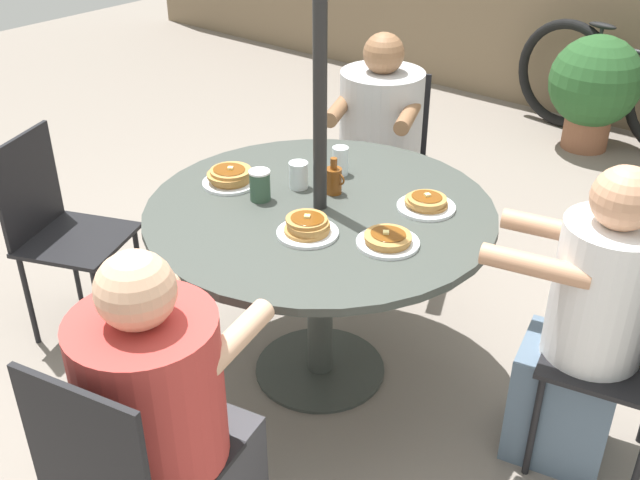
% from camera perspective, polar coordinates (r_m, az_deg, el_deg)
% --- Properties ---
extents(ground_plane, '(12.00, 12.00, 0.00)m').
position_cam_1_polar(ground_plane, '(3.17, -0.00, -9.83)').
color(ground_plane, gray).
extents(patio_table, '(1.29, 1.29, 0.77)m').
position_cam_1_polar(patio_table, '(2.80, -0.00, 0.46)').
color(patio_table, '#383D38').
rests_on(patio_table, ground).
extents(umbrella_pole, '(0.05, 0.05, 2.09)m').
position_cam_1_polar(umbrella_pole, '(2.63, -0.00, 7.90)').
color(umbrella_pole, black).
rests_on(umbrella_pole, ground).
extents(patio_chair_north, '(0.53, 0.53, 0.90)m').
position_cam_1_polar(patio_chair_north, '(3.34, -19.36, 1.17)').
color(patio_chair_north, black).
rests_on(patio_chair_north, ground).
extents(patio_chair_east, '(0.48, 0.48, 0.90)m').
position_cam_1_polar(patio_chair_east, '(2.14, -14.70, -16.74)').
color(patio_chair_east, black).
rests_on(patio_chair_east, ground).
extents(diner_east, '(0.48, 0.57, 1.11)m').
position_cam_1_polar(diner_east, '(2.24, -11.75, -14.36)').
color(diner_east, '#3D3D42').
rests_on(diner_east, ground).
extents(patio_chair_south, '(0.48, 0.48, 0.90)m').
position_cam_1_polar(patio_chair_south, '(2.65, 23.06, -7.75)').
color(patio_chair_south, black).
rests_on(patio_chair_south, ground).
extents(diner_south, '(0.56, 0.42, 1.14)m').
position_cam_1_polar(diner_south, '(2.65, 19.51, -6.75)').
color(diner_south, slate).
rests_on(diner_south, ground).
extents(patio_chair_west, '(0.53, 0.53, 0.90)m').
position_cam_1_polar(patio_chair_west, '(3.86, 5.00, 6.84)').
color(patio_chair_west, black).
rests_on(patio_chair_west, ground).
extents(diner_west, '(0.54, 0.60, 1.15)m').
position_cam_1_polar(diner_west, '(3.71, 4.42, 5.83)').
color(diner_west, beige).
rests_on(diner_west, ground).
extents(pancake_plate_a, '(0.21, 0.21, 0.07)m').
position_cam_1_polar(pancake_plate_a, '(2.55, -0.96, 0.96)').
color(pancake_plate_a, white).
rests_on(pancake_plate_a, patio_table).
extents(pancake_plate_b, '(0.21, 0.21, 0.07)m').
position_cam_1_polar(pancake_plate_b, '(2.92, -6.88, 4.75)').
color(pancake_plate_b, white).
rests_on(pancake_plate_b, patio_table).
extents(pancake_plate_c, '(0.21, 0.21, 0.05)m').
position_cam_1_polar(pancake_plate_c, '(2.51, 5.20, -0.01)').
color(pancake_plate_c, white).
rests_on(pancake_plate_c, patio_table).
extents(pancake_plate_d, '(0.21, 0.21, 0.06)m').
position_cam_1_polar(pancake_plate_d, '(2.75, 8.12, 2.78)').
color(pancake_plate_d, white).
rests_on(pancake_plate_d, patio_table).
extents(syrup_bottle, '(0.08, 0.06, 0.14)m').
position_cam_1_polar(syrup_bottle, '(2.82, 1.06, 4.62)').
color(syrup_bottle, brown).
rests_on(syrup_bottle, patio_table).
extents(coffee_cup, '(0.08, 0.08, 0.12)m').
position_cam_1_polar(coffee_cup, '(2.78, -4.60, 4.18)').
color(coffee_cup, '#33513D').
rests_on(coffee_cup, patio_table).
extents(drinking_glass_a, '(0.06, 0.06, 0.11)m').
position_cam_1_polar(drinking_glass_a, '(2.98, 1.56, 6.05)').
color(drinking_glass_a, silver).
rests_on(drinking_glass_a, patio_table).
extents(drinking_glass_b, '(0.07, 0.07, 0.10)m').
position_cam_1_polar(drinking_glass_b, '(2.87, -1.65, 4.97)').
color(drinking_glass_b, silver).
rests_on(drinking_glass_b, patio_table).
extents(bicycle, '(1.60, 0.44, 0.79)m').
position_cam_1_polar(bicycle, '(5.54, 21.94, 10.73)').
color(bicycle, black).
rests_on(bicycle, ground).
extents(potted_shrub, '(0.60, 0.60, 0.77)m').
position_cam_1_polar(potted_shrub, '(5.36, 20.19, 10.98)').
color(potted_shrub, brown).
rests_on(potted_shrub, ground).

